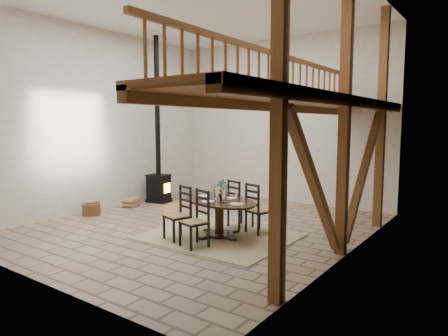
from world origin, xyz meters
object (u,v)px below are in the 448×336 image
Objects in this scene: dining_table at (219,216)px; log_stack at (132,203)px; wood_stove at (158,166)px; log_basket at (91,209)px.

log_stack is (-3.93, 1.01, -0.33)m from dining_table.
wood_stove is at bearing 80.85° from log_stack.
dining_table is at bearing 4.78° from log_basket.
dining_table is 5.04× the size of log_basket.
log_basket is at bearing -91.73° from log_stack.
wood_stove is (-3.77, 1.98, 0.67)m from dining_table.
log_basket is (-0.20, -2.31, -0.95)m from wood_stove.
log_stack is at bearing -177.39° from dining_table.
dining_table is 4.07m from log_stack.
log_stack is (0.04, 1.35, -0.05)m from log_basket.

